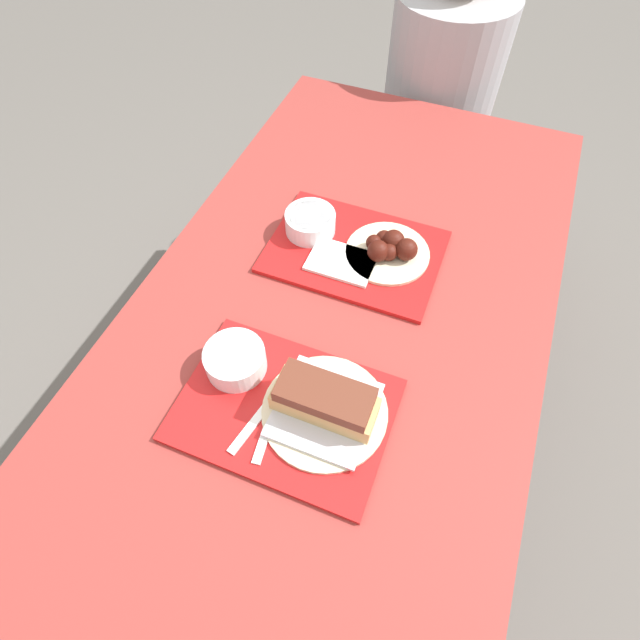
{
  "coord_description": "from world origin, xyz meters",
  "views": [
    {
      "loc": [
        0.19,
        -0.57,
        1.63
      ],
      "look_at": [
        -0.02,
        -0.03,
        0.8
      ],
      "focal_mm": 28.0,
      "sensor_mm": 36.0,
      "label": 1
    }
  ],
  "objects_px": {
    "tray_far": "(355,252)",
    "person_seated_across": "(444,70)",
    "tray_near": "(285,410)",
    "brisket_sandwich_plate": "(325,405)",
    "bowl_coleslaw_near": "(235,359)",
    "wings_plate_far": "(389,249)",
    "bowl_coleslaw_far": "(310,222)"
  },
  "relations": [
    {
      "from": "bowl_coleslaw_near",
      "to": "wings_plate_far",
      "type": "xyz_separation_m",
      "value": [
        0.19,
        0.39,
        -0.01
      ]
    },
    {
      "from": "tray_near",
      "to": "bowl_coleslaw_near",
      "type": "relative_size",
      "value": 3.32
    },
    {
      "from": "bowl_coleslaw_near",
      "to": "brisket_sandwich_plate",
      "type": "height_order",
      "value": "brisket_sandwich_plate"
    },
    {
      "from": "tray_far",
      "to": "wings_plate_far",
      "type": "relative_size",
      "value": 2.04
    },
    {
      "from": "tray_near",
      "to": "person_seated_across",
      "type": "xyz_separation_m",
      "value": [
        -0.01,
        1.31,
        -0.02
      ]
    },
    {
      "from": "wings_plate_far",
      "to": "person_seated_across",
      "type": "distance_m",
      "value": 0.88
    },
    {
      "from": "bowl_coleslaw_near",
      "to": "bowl_coleslaw_far",
      "type": "bearing_deg",
      "value": 91.07
    },
    {
      "from": "wings_plate_far",
      "to": "bowl_coleslaw_far",
      "type": "bearing_deg",
      "value": 177.6
    },
    {
      "from": "tray_far",
      "to": "bowl_coleslaw_near",
      "type": "xyz_separation_m",
      "value": [
        -0.11,
        -0.38,
        0.03
      ]
    },
    {
      "from": "brisket_sandwich_plate",
      "to": "person_seated_across",
      "type": "height_order",
      "value": "person_seated_across"
    },
    {
      "from": "bowl_coleslaw_far",
      "to": "person_seated_across",
      "type": "bearing_deg",
      "value": 82.0
    },
    {
      "from": "tray_near",
      "to": "bowl_coleslaw_far",
      "type": "height_order",
      "value": "bowl_coleslaw_far"
    },
    {
      "from": "bowl_coleslaw_near",
      "to": "tray_far",
      "type": "bearing_deg",
      "value": 73.5
    },
    {
      "from": "wings_plate_far",
      "to": "tray_far",
      "type": "bearing_deg",
      "value": -170.69
    },
    {
      "from": "tray_far",
      "to": "person_seated_across",
      "type": "xyz_separation_m",
      "value": [
        0.0,
        0.89,
        -0.02
      ]
    },
    {
      "from": "bowl_coleslaw_near",
      "to": "brisket_sandwich_plate",
      "type": "distance_m",
      "value": 0.2
    },
    {
      "from": "wings_plate_far",
      "to": "tray_near",
      "type": "bearing_deg",
      "value": -98.51
    },
    {
      "from": "tray_near",
      "to": "brisket_sandwich_plate",
      "type": "bearing_deg",
      "value": 15.48
    },
    {
      "from": "tray_far",
      "to": "tray_near",
      "type": "bearing_deg",
      "value": -88.51
    },
    {
      "from": "tray_far",
      "to": "person_seated_across",
      "type": "distance_m",
      "value": 0.89
    },
    {
      "from": "bowl_coleslaw_far",
      "to": "wings_plate_far",
      "type": "bearing_deg",
      "value": -2.4
    },
    {
      "from": "wings_plate_far",
      "to": "person_seated_across",
      "type": "height_order",
      "value": "person_seated_across"
    },
    {
      "from": "tray_near",
      "to": "person_seated_across",
      "type": "bearing_deg",
      "value": 90.38
    },
    {
      "from": "bowl_coleslaw_far",
      "to": "person_seated_across",
      "type": "xyz_separation_m",
      "value": [
        0.12,
        0.87,
        -0.05
      ]
    },
    {
      "from": "tray_near",
      "to": "wings_plate_far",
      "type": "bearing_deg",
      "value": 81.49
    },
    {
      "from": "brisket_sandwich_plate",
      "to": "wings_plate_far",
      "type": "bearing_deg",
      "value": 90.92
    },
    {
      "from": "brisket_sandwich_plate",
      "to": "bowl_coleslaw_near",
      "type": "bearing_deg",
      "value": 172.18
    },
    {
      "from": "bowl_coleslaw_near",
      "to": "brisket_sandwich_plate",
      "type": "xyz_separation_m",
      "value": [
        0.19,
        -0.03,
        0.0
      ]
    },
    {
      "from": "bowl_coleslaw_far",
      "to": "bowl_coleslaw_near",
      "type": "bearing_deg",
      "value": -88.93
    },
    {
      "from": "tray_far",
      "to": "bowl_coleslaw_near",
      "type": "relative_size",
      "value": 3.32
    },
    {
      "from": "brisket_sandwich_plate",
      "to": "person_seated_across",
      "type": "relative_size",
      "value": 0.32
    },
    {
      "from": "tray_near",
      "to": "tray_far",
      "type": "distance_m",
      "value": 0.42
    }
  ]
}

